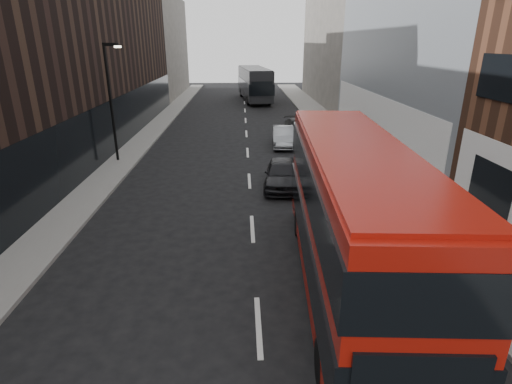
{
  "coord_description": "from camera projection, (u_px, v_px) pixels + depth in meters",
  "views": [
    {
      "loc": [
        -0.38,
        -6.81,
        7.22
      ],
      "look_at": [
        0.07,
        5.65,
        2.5
      ],
      "focal_mm": 28.0,
      "sensor_mm": 36.0,
      "label": 1
    }
  ],
  "objects": [
    {
      "name": "car_b",
      "position": [
        283.0,
        137.0,
        29.16
      ],
      "size": [
        1.73,
        4.34,
        1.4
      ],
      "primitive_type": "imported",
      "rotation": [
        0.0,
        0.0,
        -0.06
      ],
      "color": "gray",
      "rests_on": "ground"
    },
    {
      "name": "building_victorian",
      "position": [
        340.0,
        19.0,
        47.03
      ],
      "size": [
        6.5,
        24.0,
        21.0
      ],
      "color": "#5E5A53",
      "rests_on": "ground"
    },
    {
      "name": "red_bus",
      "position": [
        351.0,
        213.0,
        11.54
      ],
      "size": [
        3.41,
        11.61,
        4.63
      ],
      "rotation": [
        0.0,
        0.0,
        -0.06
      ],
      "color": "#991209",
      "rests_on": "ground"
    },
    {
      "name": "sidewalk_left",
      "position": [
        147.0,
        136.0,
        32.0
      ],
      "size": [
        2.0,
        80.0,
        0.15
      ],
      "primitive_type": "cube",
      "color": "slate",
      "rests_on": "ground"
    },
    {
      "name": "car_a",
      "position": [
        282.0,
        174.0,
        20.9
      ],
      "size": [
        2.26,
        4.47,
        1.46
      ],
      "primitive_type": "imported",
      "rotation": [
        0.0,
        0.0,
        -0.13
      ],
      "color": "black",
      "rests_on": "ground"
    },
    {
      "name": "street_lamp",
      "position": [
        111.0,
        95.0,
        24.0
      ],
      "size": [
        1.06,
        0.22,
        7.0
      ],
      "color": "black",
      "rests_on": "sidewalk_left"
    },
    {
      "name": "sidewalk_right",
      "position": [
        338.0,
        135.0,
        32.53
      ],
      "size": [
        3.0,
        80.0,
        0.15
      ],
      "primitive_type": "cube",
      "color": "slate",
      "rests_on": "ground"
    },
    {
      "name": "grey_bus",
      "position": [
        254.0,
        83.0,
        51.16
      ],
      "size": [
        4.28,
        12.93,
        4.1
      ],
      "rotation": [
        0.0,
        0.0,
        0.1
      ],
      "color": "black",
      "rests_on": "ground"
    },
    {
      "name": "building_left_mid",
      "position": [
        111.0,
        44.0,
        34.11
      ],
      "size": [
        5.0,
        24.0,
        14.0
      ],
      "primitive_type": "cube",
      "color": "black",
      "rests_on": "ground"
    },
    {
      "name": "car_c",
      "position": [
        298.0,
        128.0,
        32.48
      ],
      "size": [
        2.14,
        4.52,
        1.28
      ],
      "primitive_type": "imported",
      "rotation": [
        0.0,
        0.0,
        0.08
      ],
      "color": "black",
      "rests_on": "ground"
    },
    {
      "name": "building_left_far",
      "position": [
        160.0,
        47.0,
        54.85
      ],
      "size": [
        5.0,
        20.0,
        13.0
      ],
      "primitive_type": "cube",
      "color": "#5E5A53",
      "rests_on": "ground"
    }
  ]
}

